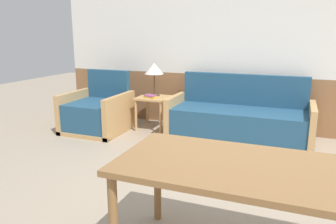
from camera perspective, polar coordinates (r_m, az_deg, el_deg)
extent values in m
plane|color=gray|center=(3.00, 12.62, -17.16)|extent=(16.00, 16.00, 0.00)
cube|color=#8E603D|center=(5.32, 17.41, 1.19)|extent=(7.20, 0.06, 0.86)
cube|color=white|center=(5.21, 18.49, 15.84)|extent=(7.20, 0.06, 1.84)
cube|color=tan|center=(4.91, 12.02, -4.34)|extent=(2.02, 0.81, 0.06)
cube|color=navy|center=(4.83, 12.11, -1.87)|extent=(1.86, 0.73, 0.39)
cube|color=navy|center=(5.10, 13.06, 3.83)|extent=(1.86, 0.10, 0.47)
cube|color=tan|center=(5.08, 1.32, -0.35)|extent=(0.08, 0.81, 0.59)
cube|color=tan|center=(4.79, 23.69, -2.37)|extent=(0.08, 0.81, 0.59)
cube|color=tan|center=(5.33, -12.18, -2.93)|extent=(0.90, 0.88, 0.06)
cube|color=navy|center=(5.25, -12.42, -0.53)|extent=(0.74, 0.80, 0.41)
cube|color=navy|center=(5.50, -10.29, 4.84)|extent=(0.74, 0.10, 0.46)
cube|color=tan|center=(5.49, -15.89, 0.32)|extent=(0.08, 0.88, 0.61)
cube|color=tan|center=(5.05, -8.44, -0.46)|extent=(0.08, 0.88, 0.61)
cube|color=tan|center=(5.21, -2.55, 2.50)|extent=(0.48, 0.48, 0.03)
cylinder|color=tan|center=(5.17, -5.62, -0.65)|extent=(0.04, 0.04, 0.50)
cylinder|color=tan|center=(5.00, -1.29, -1.10)|extent=(0.04, 0.04, 0.50)
cylinder|color=tan|center=(5.54, -3.63, 0.35)|extent=(0.04, 0.04, 0.50)
cylinder|color=tan|center=(5.38, 0.46, -0.03)|extent=(0.04, 0.04, 0.50)
cylinder|color=#4C3823|center=(5.29, -2.39, 2.94)|extent=(0.17, 0.17, 0.02)
cylinder|color=#4C3823|center=(5.26, -2.41, 4.84)|extent=(0.02, 0.02, 0.33)
cone|color=silver|center=(5.23, -2.44, 7.59)|extent=(0.30, 0.30, 0.17)
cube|color=gold|center=(5.14, -3.05, 2.64)|extent=(0.20, 0.15, 0.02)
cube|color=#994C84|center=(5.13, -3.11, 2.88)|extent=(0.18, 0.14, 0.02)
cube|color=olive|center=(2.09, 15.85, -9.73)|extent=(1.78, 0.82, 0.04)
cylinder|color=olive|center=(2.73, -1.83, -11.81)|extent=(0.06, 0.06, 0.69)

